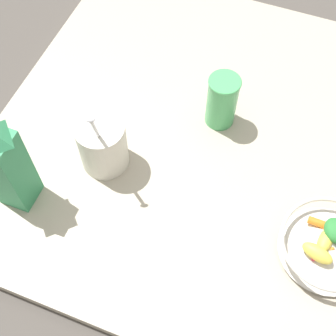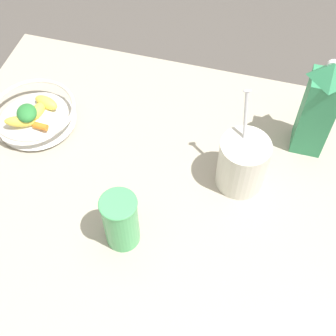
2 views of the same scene
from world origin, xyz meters
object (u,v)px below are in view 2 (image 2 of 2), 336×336
Objects in this scene: milk_carton at (319,108)px; yogurt_tub at (243,161)px; fruit_bowl at (35,114)px; drinking_cup at (121,220)px.

yogurt_tub is (0.14, 0.16, -0.06)m from milk_carton.
milk_carton is (-0.69, -0.12, 0.10)m from fruit_bowl.
yogurt_tub is at bearing 175.88° from fruit_bowl.
milk_carton is 0.53m from drinking_cup.
milk_carton is 0.22m from yogurt_tub.
fruit_bowl is at bearing -38.52° from drinking_cup.
milk_carton is at bearing -170.37° from fruit_bowl.
milk_carton reaches higher than yogurt_tub.
milk_carton reaches higher than drinking_cup.
drinking_cup is at bearing 44.88° from yogurt_tub.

